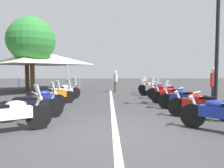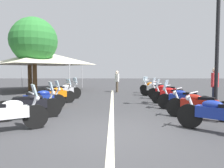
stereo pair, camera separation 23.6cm
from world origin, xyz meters
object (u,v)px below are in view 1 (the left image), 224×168
at_px(motorcycle_right_row_3, 171,95).
at_px(roadside_tree_1, 32,41).
at_px(bystander_1, 214,83).
at_px(motorcycle_left_row_1, 32,105).
at_px(motorcycle_right_row_1, 200,105).
at_px(motorcycle_right_row_2, 184,99).
at_px(motorcycle_left_row_4, 63,91).
at_px(motorcycle_right_row_0, 222,114).
at_px(roadside_tree_2, 26,40).
at_px(motorcycle_right_row_4, 164,91).
at_px(motorcycle_right_row_5, 154,89).
at_px(motorcycle_left_row_2, 40,99).
at_px(motorcycle_left_row_0, 10,115).
at_px(bystander_0, 115,80).
at_px(event_tent, 39,58).
at_px(motorcycle_right_row_6, 150,87).
at_px(street_lamp_twin_globe, 218,25).
at_px(motorcycle_left_row_3, 55,95).

relative_size(motorcycle_right_row_3, roadside_tree_1, 0.34).
bearing_deg(roadside_tree_1, bystander_1, -119.81).
height_order(motorcycle_left_row_1, motorcycle_right_row_1, motorcycle_left_row_1).
bearing_deg(roadside_tree_1, motorcycle_right_row_2, -129.43).
bearing_deg(motorcycle_left_row_4, motorcycle_right_row_2, -68.65).
relative_size(motorcycle_right_row_0, motorcycle_right_row_3, 0.96).
xyz_separation_m(motorcycle_left_row_4, motorcycle_right_row_3, (-1.60, -5.48, -0.02)).
xyz_separation_m(motorcycle_right_row_3, roadside_tree_1, (5.44, 8.50, 3.30)).
relative_size(motorcycle_right_row_3, roadside_tree_2, 0.33).
xyz_separation_m(bystander_1, roadside_tree_1, (5.89, 10.29, 2.74)).
relative_size(motorcycle_right_row_2, motorcycle_right_row_4, 1.05).
height_order(motorcycle_right_row_3, motorcycle_right_row_5, motorcycle_right_row_5).
xyz_separation_m(motorcycle_right_row_1, motorcycle_right_row_5, (6.13, 0.18, 0.01)).
bearing_deg(motorcycle_left_row_1, motorcycle_left_row_2, 71.01).
relative_size(motorcycle_left_row_0, motorcycle_left_row_4, 1.08).
relative_size(motorcycle_right_row_1, bystander_0, 1.19).
relative_size(roadside_tree_2, event_tent, 0.87).
height_order(motorcycle_right_row_6, bystander_0, bystander_0).
xyz_separation_m(bystander_0, bystander_1, (-6.25, -4.26, 0.09)).
bearing_deg(motorcycle_left_row_4, bystander_1, -54.51).
height_order(motorcycle_right_row_1, motorcycle_right_row_5, motorcycle_right_row_5).
relative_size(street_lamp_twin_globe, bystander_1, 2.82).
height_order(street_lamp_twin_globe, bystander_0, street_lamp_twin_globe).
height_order(motorcycle_left_row_4, motorcycle_right_row_6, motorcycle_left_row_4).
distance_m(motorcycle_left_row_4, motorcycle_right_row_2, 6.35).
distance_m(motorcycle_right_row_6, bystander_1, 5.49).
relative_size(motorcycle_left_row_2, motorcycle_left_row_4, 1.08).
height_order(motorcycle_right_row_3, bystander_1, bystander_1).
relative_size(motorcycle_right_row_6, bystander_0, 1.02).
xyz_separation_m(motorcycle_right_row_6, street_lamp_twin_globe, (-6.37, -1.29, 2.90)).
relative_size(motorcycle_right_row_1, motorcycle_right_row_2, 1.00).
relative_size(motorcycle_right_row_5, bystander_0, 1.10).
height_order(motorcycle_left_row_4, motorcycle_right_row_4, motorcycle_left_row_4).
relative_size(motorcycle_right_row_0, motorcycle_right_row_1, 0.94).
distance_m(motorcycle_right_row_6, roadside_tree_1, 9.11).
relative_size(motorcycle_right_row_2, roadside_tree_1, 0.35).
xyz_separation_m(motorcycle_left_row_2, motorcycle_right_row_3, (1.47, -5.72, -0.00)).
height_order(motorcycle_left_row_1, street_lamp_twin_globe, street_lamp_twin_globe).
height_order(motorcycle_right_row_1, bystander_1, bystander_1).
relative_size(motorcycle_right_row_6, event_tent, 0.26).
bearing_deg(roadside_tree_2, motorcycle_right_row_2, -132.12).
bearing_deg(event_tent, motorcycle_right_row_6, -106.43).
bearing_deg(motorcycle_right_row_0, motorcycle_right_row_1, -54.48).
bearing_deg(bystander_0, motorcycle_left_row_0, -120.30).
relative_size(motorcycle_left_row_3, motorcycle_right_row_1, 0.93).
bearing_deg(street_lamp_twin_globe, motorcycle_left_row_1, 101.45).
distance_m(motorcycle_right_row_4, roadside_tree_2, 11.58).
bearing_deg(motorcycle_right_row_2, motorcycle_right_row_0, 120.00).
distance_m(motorcycle_left_row_3, event_tent, 8.07).
height_order(bystander_1, roadside_tree_1, roadside_tree_1).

